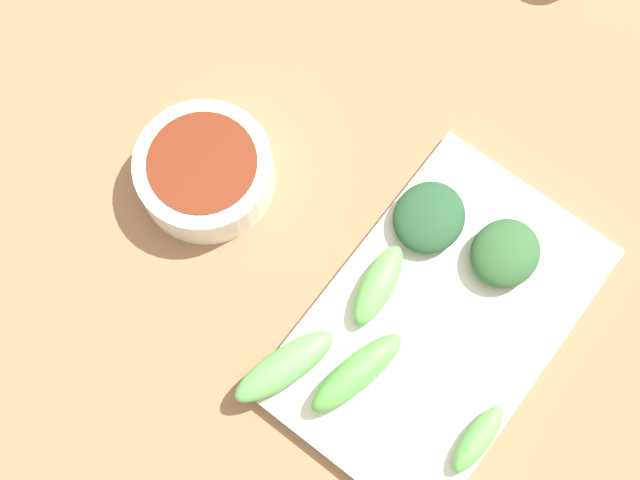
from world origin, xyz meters
name	(u,v)px	position (x,y,z in m)	size (l,w,h in m)	color
tabletop	(370,266)	(0.00, 0.00, 0.01)	(2.10, 2.10, 0.02)	#986B49
sauce_bowl	(205,171)	(-0.16, -0.03, 0.04)	(0.12, 0.12, 0.04)	white
serving_plate	(439,321)	(0.08, -0.01, 0.03)	(0.18, 0.29, 0.01)	silver
broccoli_stalk_0	(478,439)	(0.16, -0.07, 0.04)	(0.02, 0.06, 0.02)	#63BB53
broccoli_stalk_1	(378,285)	(0.02, -0.02, 0.04)	(0.03, 0.08, 0.02)	#66B955
broccoli_stalk_2	(285,367)	(0.00, -0.12, 0.04)	(0.03, 0.09, 0.02)	#64B458
broccoli_stalk_3	(357,373)	(0.05, -0.09, 0.05)	(0.03, 0.09, 0.03)	#5CB14C
broccoli_leafy_4	(429,217)	(0.02, 0.06, 0.04)	(0.06, 0.07, 0.02)	#234D2C
broccoli_leafy_5	(505,253)	(0.09, 0.07, 0.05)	(0.06, 0.06, 0.03)	#2E5B2F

